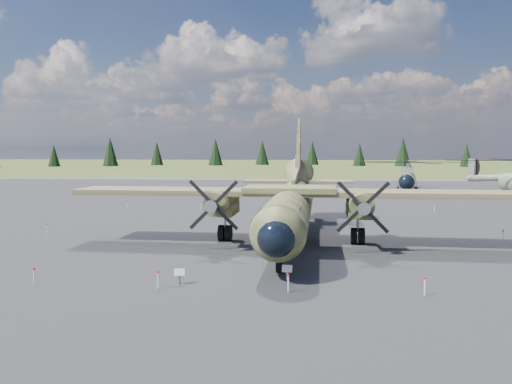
{
  "coord_description": "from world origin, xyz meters",
  "views": [
    {
      "loc": [
        2.56,
        -35.55,
        6.47
      ],
      "look_at": [
        -0.88,
        2.0,
        3.18
      ],
      "focal_mm": 35.0,
      "sensor_mm": 36.0,
      "label": 1
    }
  ],
  "objects": [
    {
      "name": "ground",
      "position": [
        0.0,
        0.0,
        0.0
      ],
      "size": [
        500.0,
        500.0,
        0.0
      ],
      "primitive_type": "plane",
      "color": "#4B5425",
      "rests_on": "ground"
    },
    {
      "name": "apron",
      "position": [
        0.0,
        10.0,
        0.0
      ],
      "size": [
        120.0,
        120.0,
        0.04
      ],
      "primitive_type": "cube",
      "color": "#525257",
      "rests_on": "ground"
    },
    {
      "name": "transport_plane",
      "position": [
        1.83,
        -0.85,
        2.81
      ],
      "size": [
        29.65,
        26.95,
        9.78
      ],
      "rotation": [
        0.0,
        0.0,
        -0.04
      ],
      "color": "#384123",
      "rests_on": "ground"
    },
    {
      "name": "helicopter_near",
      "position": [
        18.14,
        39.87,
        3.28
      ],
      "size": [
        21.74,
        22.87,
        4.62
      ],
      "rotation": [
        0.0,
        0.0,
        -0.22
      ],
      "color": "gray",
      "rests_on": "ground"
    },
    {
      "name": "info_placard_left",
      "position": [
        -3.2,
        -12.67,
        0.52
      ],
      "size": [
        0.53,
        0.34,
        0.78
      ],
      "rotation": [
        0.0,
        0.0,
        0.28
      ],
      "color": "gray",
      "rests_on": "ground"
    },
    {
      "name": "info_placard_right",
      "position": [
        1.89,
        -11.53,
        0.53
      ],
      "size": [
        0.52,
        0.25,
        0.79
      ],
      "rotation": [
        0.0,
        0.0,
        -0.08
      ],
      "color": "gray",
      "rests_on": "ground"
    },
    {
      "name": "barrier_fence",
      "position": [
        -0.46,
        -0.08,
        0.51
      ],
      "size": [
        33.12,
        29.62,
        0.85
      ],
      "color": "silver",
      "rests_on": "ground"
    },
    {
      "name": "treeline",
      "position": [
        -9.15,
        3.44,
        4.79
      ],
      "size": [
        334.49,
        337.51,
        10.98
      ],
      "color": "black",
      "rests_on": "ground"
    }
  ]
}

